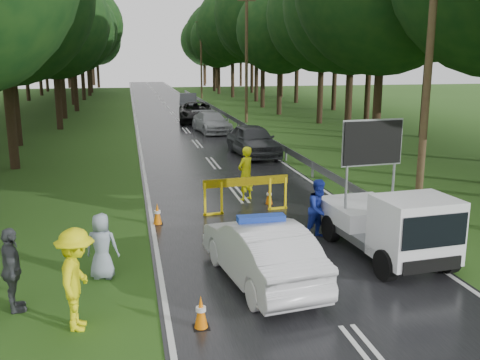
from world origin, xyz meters
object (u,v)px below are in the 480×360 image
object	(u,v)px
queue_car_second	(212,122)
queue_car_fourth	(188,101)
queue_car_third	(196,112)
police_sedan	(261,252)
work_truck	(391,224)
civilian	(319,209)
barrier	(246,186)
queue_car_first	(253,140)
officer	(246,174)

from	to	relation	value
queue_car_second	queue_car_fourth	world-z (taller)	queue_car_fourth
queue_car_third	queue_car_fourth	bearing A→B (deg)	91.92
police_sedan	queue_car_third	world-z (taller)	queue_car_third
work_truck	civilian	distance (m)	2.23
work_truck	queue_car_fourth	distance (m)	41.10
civilian	queue_car_third	xyz separation A→B (m)	(0.06, 28.32, -0.07)
barrier	queue_car_first	bearing A→B (deg)	70.16
police_sedan	officer	xyz separation A→B (m)	(1.20, 7.10, 0.25)
officer	queue_car_second	bearing A→B (deg)	-131.61
officer	queue_car_second	xyz separation A→B (m)	(1.52, 17.83, -0.29)
queue_car_first	queue_car_third	world-z (taller)	queue_car_first
queue_car_first	work_truck	bearing A→B (deg)	-94.75
barrier	police_sedan	bearing A→B (deg)	-104.40
work_truck	civilian	bearing A→B (deg)	118.40
civilian	queue_car_third	size ratio (longest dim) A/B	0.30
police_sedan	queue_car_fourth	world-z (taller)	police_sedan
police_sedan	queue_car_fourth	xyz separation A→B (m)	(3.03, 41.84, 0.05)
police_sedan	barrier	distance (m)	5.61
civilian	queue_car_third	distance (m)	28.32
police_sedan	work_truck	xyz separation A→B (m)	(3.58, 0.75, 0.20)
queue_car_second	police_sedan	bearing A→B (deg)	-103.15
officer	queue_car_third	world-z (taller)	officer
police_sedan	queue_car_second	size ratio (longest dim) A/B	0.96
work_truck	barrier	xyz separation A→B (m)	(-2.70, 4.79, -0.02)
officer	work_truck	bearing A→B (deg)	73.76
civilian	queue_car_second	world-z (taller)	civilian
police_sedan	queue_car_first	xyz separation A→B (m)	(3.51, 15.76, 0.09)
queue_car_fourth	civilian	bearing A→B (deg)	-84.18
barrier	officer	distance (m)	1.60
queue_car_second	queue_car_third	world-z (taller)	queue_car_third
queue_car_fourth	barrier	bearing A→B (deg)	-86.60
officer	queue_car_fourth	xyz separation A→B (m)	(1.83, 34.74, -0.20)
queue_car_first	queue_car_third	xyz separation A→B (m)	(-1.08, 15.18, -0.02)
queue_car_third	queue_car_second	bearing A→B (deg)	-81.98
work_truck	officer	distance (m)	6.79
police_sedan	barrier	xyz separation A→B (m)	(0.88, 5.54, 0.18)
barrier	queue_car_second	size ratio (longest dim) A/B	0.61
barrier	officer	xyz separation A→B (m)	(0.33, 1.56, 0.07)
queue_car_second	queue_car_fourth	bearing A→B (deg)	82.05
work_truck	queue_car_second	world-z (taller)	work_truck
queue_car_first	queue_car_third	size ratio (longest dim) A/B	0.83
officer	queue_car_third	distance (m)	23.87
barrier	civilian	xyz separation A→B (m)	(1.48, -2.93, -0.05)
barrier	queue_car_fourth	xyz separation A→B (m)	(2.16, 36.30, -0.13)
officer	queue_car_third	xyz separation A→B (m)	(1.22, 23.83, -0.19)
civilian	queue_car_first	size ratio (longest dim) A/B	0.36
work_truck	queue_car_first	distance (m)	15.01
barrier	queue_car_third	size ratio (longest dim) A/B	0.51
civilian	police_sedan	bearing A→B (deg)	-151.98
barrier	work_truck	bearing A→B (deg)	-66.01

